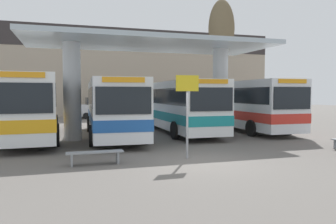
{
  "coord_description": "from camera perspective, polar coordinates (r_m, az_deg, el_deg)",
  "views": [
    {
      "loc": [
        -4.59,
        -10.89,
        2.46
      ],
      "look_at": [
        0.0,
        3.92,
        1.6
      ],
      "focal_mm": 35.0,
      "sensor_mm": 36.0,
      "label": 1
    }
  ],
  "objects": [
    {
      "name": "info_sign_platform",
      "position": [
        12.38,
        3.37,
        2.17
      ],
      "size": [
        0.9,
        0.09,
        3.16
      ],
      "color": "gray",
      "rests_on": "ground_plane"
    },
    {
      "name": "transit_bus_far_right_bay",
      "position": [
        22.77,
        13.02,
        1.48
      ],
      "size": [
        2.83,
        10.25,
        3.27
      ],
      "rotation": [
        0.0,
        0.0,
        3.13
      ],
      "color": "silver",
      "rests_on": "ground_plane"
    },
    {
      "name": "poplar_tree_behind_left",
      "position": [
        30.62,
        9.28,
        13.76
      ],
      "size": [
        2.33,
        2.33,
        10.88
      ],
      "color": "brown",
      "rests_on": "ground_plane"
    },
    {
      "name": "waiting_bench_far_platform",
      "position": [
        11.73,
        -12.59,
        -7.26
      ],
      "size": [
        1.95,
        0.44,
        0.46
      ],
      "color": "gray",
      "rests_on": "ground_plane"
    },
    {
      "name": "station_canopy",
      "position": [
        18.69,
        -2.95,
        9.22
      ],
      "size": [
        13.61,
        5.67,
        5.4
      ],
      "color": "silver",
      "rests_on": "ground_plane"
    },
    {
      "name": "parked_car_street",
      "position": [
        33.92,
        -11.9,
        0.65
      ],
      "size": [
        4.7,
        2.24,
        2.09
      ],
      "rotation": [
        0.0,
        0.0,
        0.07
      ],
      "color": "silver",
      "rests_on": "ground_plane"
    },
    {
      "name": "transit_bus_left_bay",
      "position": [
        19.69,
        -22.63,
        1.22
      ],
      "size": [
        3.03,
        11.92,
        3.34
      ],
      "rotation": [
        0.0,
        0.0,
        3.18
      ],
      "color": "white",
      "rests_on": "ground_plane"
    },
    {
      "name": "transit_bus_center_bay",
      "position": [
        18.94,
        -9.64,
        1.08
      ],
      "size": [
        3.11,
        10.89,
        3.18
      ],
      "rotation": [
        0.0,
        0.0,
        3.1
      ],
      "color": "silver",
      "rests_on": "ground_plane"
    },
    {
      "name": "ground_plane",
      "position": [
        12.07,
        5.58,
        -8.61
      ],
      "size": [
        100.0,
        100.0,
        0.0
      ],
      "primitive_type": "plane",
      "color": "#605B56"
    },
    {
      "name": "transit_bus_right_bay",
      "position": [
        21.18,
        1.59,
        1.36
      ],
      "size": [
        2.79,
        10.99,
        3.21
      ],
      "rotation": [
        0.0,
        0.0,
        3.13
      ],
      "color": "white",
      "rests_on": "ground_plane"
    },
    {
      "name": "townhouse_backdrop",
      "position": [
        37.67,
        -10.26,
        8.16
      ],
      "size": [
        40.0,
        0.58,
        9.88
      ],
      "color": "tan",
      "rests_on": "ground_plane"
    }
  ]
}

